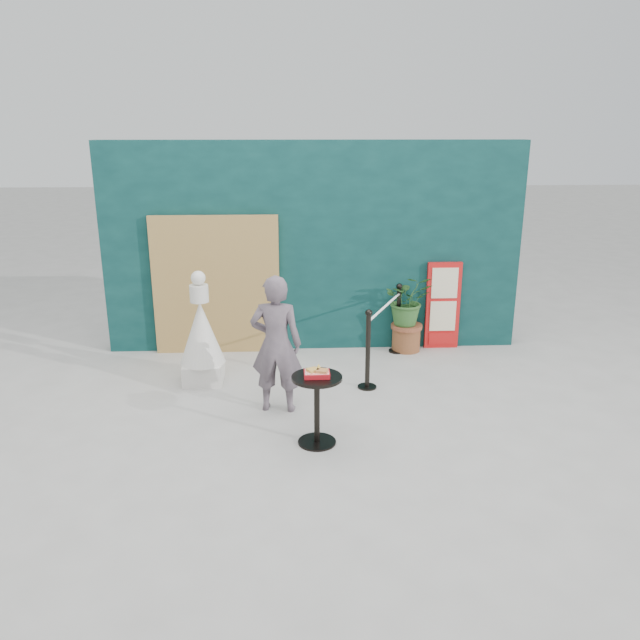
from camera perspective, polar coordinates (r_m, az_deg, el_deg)
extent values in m
plane|color=#ADAAA5|center=(6.59, 0.52, -11.46)|extent=(60.00, 60.00, 0.00)
cube|color=#092C2C|center=(9.08, -0.61, 6.66)|extent=(6.00, 0.30, 3.00)
cube|color=tan|center=(9.04, -9.46, 3.13)|extent=(1.80, 0.08, 2.00)
imported|color=#685962|center=(7.10, -4.03, -2.22)|extent=(0.63, 0.46, 1.61)
cube|color=red|center=(9.36, 11.16, 1.30)|extent=(0.50, 0.06, 1.30)
cube|color=beige|center=(9.24, 11.34, 3.33)|extent=(0.38, 0.02, 0.45)
cube|color=beige|center=(9.37, 11.16, 0.36)|extent=(0.38, 0.02, 0.45)
cube|color=red|center=(9.47, 11.04, -1.67)|extent=(0.38, 0.02, 0.18)
cube|color=silver|center=(8.23, -10.58, -4.68)|extent=(0.49, 0.49, 0.27)
cone|color=silver|center=(8.05, -10.79, -1.12)|extent=(0.57, 0.57, 0.81)
cylinder|color=silver|center=(7.91, -11.00, 2.40)|extent=(0.23, 0.23, 0.22)
sphere|color=white|center=(7.86, -11.08, 3.79)|extent=(0.18, 0.18, 0.18)
cylinder|color=black|center=(6.65, -0.28, -11.08)|extent=(0.40, 0.40, 0.02)
cylinder|color=black|center=(6.49, -0.28, -8.36)|extent=(0.06, 0.06, 0.72)
cylinder|color=black|center=(6.34, -0.29, -5.30)|extent=(0.52, 0.52, 0.03)
cube|color=red|center=(6.32, -0.29, -4.96)|extent=(0.26, 0.19, 0.05)
cube|color=#FC3521|center=(6.31, -0.29, -4.73)|extent=(0.24, 0.17, 0.00)
cube|color=gold|center=(6.32, -0.66, -4.58)|extent=(0.15, 0.14, 0.02)
cube|color=#BE8645|center=(6.29, 0.18, -4.66)|extent=(0.13, 0.13, 0.02)
cone|color=yellow|center=(6.35, -0.13, -4.29)|extent=(0.06, 0.06, 0.06)
cylinder|color=brown|center=(9.29, 7.87, -1.75)|extent=(0.41, 0.41, 0.34)
cylinder|color=#955331|center=(9.23, 7.92, -0.57)|extent=(0.46, 0.46, 0.06)
imported|color=#2E5D27|center=(9.11, 8.03, 1.85)|extent=(0.68, 0.59, 0.75)
cylinder|color=black|center=(7.98, 4.32, -6.10)|extent=(0.24, 0.24, 0.02)
cylinder|color=black|center=(7.81, 4.40, -2.93)|extent=(0.06, 0.06, 0.96)
sphere|color=black|center=(7.65, 4.48, 0.66)|extent=(0.09, 0.09, 0.09)
cylinder|color=black|center=(9.26, 7.04, -2.82)|extent=(0.24, 0.24, 0.02)
cylinder|color=black|center=(9.11, 7.14, -0.04)|extent=(0.06, 0.06, 0.96)
sphere|color=black|center=(8.98, 7.26, 3.07)|extent=(0.09, 0.09, 0.09)
cylinder|color=white|center=(8.34, 5.96, 1.23)|extent=(0.63, 1.31, 0.03)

